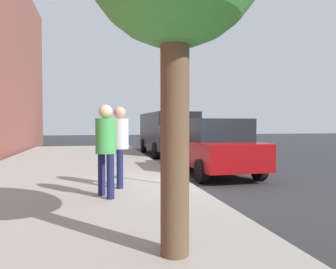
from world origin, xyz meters
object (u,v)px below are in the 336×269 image
at_px(parking_meter, 162,142).
at_px(pedestrian_bystander, 106,142).
at_px(parked_sedan_near, 213,146).
at_px(pedestrian_at_meter, 120,139).
at_px(parked_van_far, 167,131).

bearing_deg(parking_meter, pedestrian_bystander, 130.50).
bearing_deg(parked_sedan_near, pedestrian_bystander, 132.38).
xyz_separation_m(pedestrian_at_meter, pedestrian_bystander, (-1.00, 0.35, -0.01)).
distance_m(parking_meter, pedestrian_at_meter, 1.08).
bearing_deg(pedestrian_at_meter, parked_van_far, 75.12).
distance_m(parked_sedan_near, parked_van_far, 6.70).
relative_size(pedestrian_at_meter, parked_van_far, 0.36).
relative_size(parking_meter, pedestrian_at_meter, 0.76).
bearing_deg(pedestrian_bystander, parking_meter, 17.11).
xyz_separation_m(pedestrian_bystander, parked_sedan_near, (3.16, -3.46, -0.36)).
bearing_deg(parking_meter, parked_van_far, -13.38).
relative_size(pedestrian_bystander, parked_sedan_near, 0.42).
relative_size(parking_meter, parked_van_far, 0.27).
bearing_deg(parked_van_far, pedestrian_at_meter, 160.62).
distance_m(pedestrian_at_meter, parked_van_far, 9.38).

